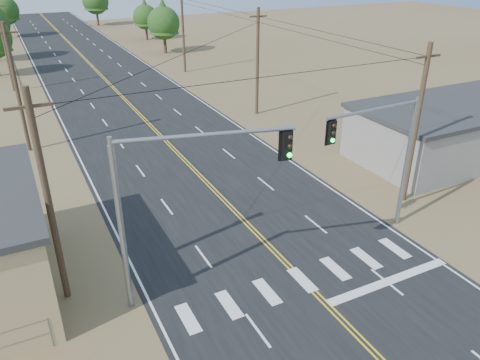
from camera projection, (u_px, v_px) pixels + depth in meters
road at (162, 137)px, 40.63m from camera, size 15.00×200.00×0.02m
building_right at (452, 131)px, 36.20m from camera, size 15.00×8.00×4.00m
utility_pole_left_near at (48, 200)px, 19.72m from camera, size 1.80×0.30×10.00m
utility_pole_left_mid at (17, 88)px, 35.74m from camera, size 1.80×0.30×10.00m
utility_pole_left_far at (5, 45)px, 51.77m from camera, size 1.80×0.30×10.00m
utility_pole_right_near at (416, 125)px, 28.19m from camera, size 1.80×0.30×10.00m
utility_pole_right_mid at (257, 62)px, 44.22m from camera, size 1.80×0.30×10.00m
utility_pole_right_far at (183, 32)px, 60.25m from camera, size 1.80×0.30×10.00m
signal_mast_left at (172, 192)px, 19.33m from camera, size 7.37×2.17×8.22m
signal_mast_right at (387, 148)px, 24.77m from camera, size 6.14×0.70×7.70m
tree_left_far at (3, 8)px, 84.82m from camera, size 5.14×5.14×8.57m
tree_right_near at (163, 20)px, 71.68m from camera, size 4.95×4.95×8.25m
tree_right_mid at (145, 14)px, 82.92m from camera, size 4.29×4.29×7.15m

